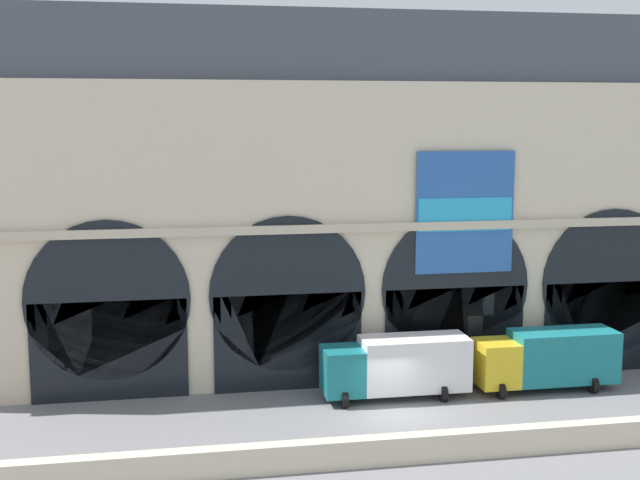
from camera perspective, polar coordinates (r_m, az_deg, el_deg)
name	(u,v)px	position (r m, az deg, el deg)	size (l,w,h in m)	color
ground_plane	(397,417)	(40.84, 5.33, -12.00)	(200.00, 200.00, 0.00)	slate
quay_parapet_wall	(431,447)	(36.04, 7.61, -13.90)	(90.00, 0.70, 1.18)	beige
station_building	(364,202)	(45.74, 3.03, 2.60)	(47.37, 5.34, 19.75)	beige
box_truck_center	(397,365)	(42.97, 5.32, -8.56)	(7.50, 2.91, 3.12)	#19727A
box_truck_mideast	(547,358)	(45.65, 15.34, -7.81)	(7.50, 2.91, 3.12)	gold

